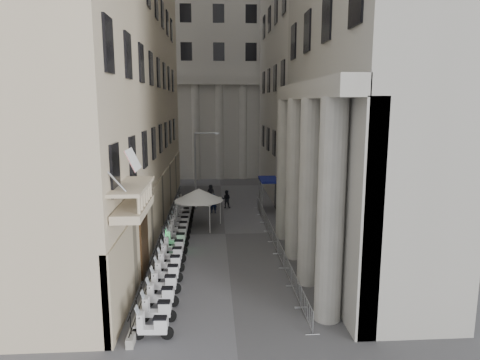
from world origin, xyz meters
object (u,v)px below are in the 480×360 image
object	(u,v)px
info_kiosk	(164,239)
pedestrian_a	(213,203)
street_lamp	(198,165)
scooter_0	(154,339)
pedestrian_b	(226,199)
security_tent	(195,194)

from	to	relation	value
info_kiosk	pedestrian_a	bearing A→B (deg)	62.27
info_kiosk	pedestrian_a	xyz separation A→B (m)	(3.31, 9.84, 0.07)
street_lamp	info_kiosk	bearing A→B (deg)	-99.99
scooter_0	pedestrian_b	bearing A→B (deg)	-6.67
security_tent	pedestrian_b	world-z (taller)	security_tent
security_tent	street_lamp	distance (m)	5.63
street_lamp	pedestrian_a	world-z (taller)	street_lamp
info_kiosk	security_tent	bearing A→B (deg)	64.06
pedestrian_b	pedestrian_a	bearing A→B (deg)	66.99
scooter_0	security_tent	bearing A→B (deg)	-0.81
scooter_0	pedestrian_b	size ratio (longest dim) A/B	0.89
pedestrian_a	info_kiosk	bearing A→B (deg)	82.67
scooter_0	pedestrian_a	xyz separation A→B (m)	(2.55, 20.74, 0.89)
scooter_0	street_lamp	distance (m)	22.76
street_lamp	pedestrian_a	bearing A→B (deg)	-49.90
street_lamp	info_kiosk	xyz separation A→B (m)	(-1.94, -11.44, -3.37)
pedestrian_b	street_lamp	bearing A→B (deg)	16.68
pedestrian_a	security_tent	bearing A→B (deg)	79.90
pedestrian_b	info_kiosk	bearing A→B (deg)	78.48
street_lamp	pedestrian_b	size ratio (longest dim) A/B	4.24
street_lamp	pedestrian_a	xyz separation A→B (m)	(1.36, -1.60, -3.30)
scooter_0	security_tent	size ratio (longest dim) A/B	0.39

